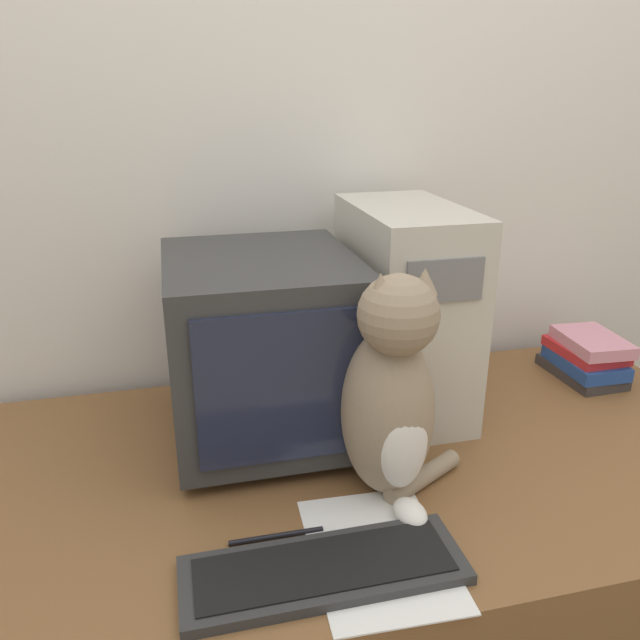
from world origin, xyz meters
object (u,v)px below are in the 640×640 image
object	(u,v)px
keyboard	(324,570)
crt_monitor	(263,346)
computer_tower	(404,310)
cat	(391,398)
book_stack	(586,357)
pen	(276,536)

from	to	relation	value
keyboard	crt_monitor	bearing A→B (deg)	92.46
computer_tower	cat	distance (m)	0.34
crt_monitor	book_stack	xyz separation A→B (m)	(0.82, 0.07, -0.14)
crt_monitor	computer_tower	distance (m)	0.33
cat	pen	size ratio (longest dim) A/B	2.72
computer_tower	cat	xyz separation A→B (m)	(-0.14, -0.31, -0.04)
keyboard	pen	size ratio (longest dim) A/B	2.76
keyboard	cat	xyz separation A→B (m)	(0.16, 0.18, 0.18)
keyboard	pen	xyz separation A→B (m)	(-0.06, 0.10, -0.01)
keyboard	pen	world-z (taller)	keyboard
crt_monitor	keyboard	bearing A→B (deg)	-87.54
keyboard	book_stack	distance (m)	0.95
crt_monitor	computer_tower	bearing A→B (deg)	9.76
crt_monitor	computer_tower	world-z (taller)	computer_tower
computer_tower	pen	bearing A→B (deg)	-132.54
cat	pen	bearing A→B (deg)	-166.41
crt_monitor	pen	distance (m)	0.39
keyboard	pen	bearing A→B (deg)	119.63
crt_monitor	keyboard	world-z (taller)	crt_monitor
cat	pen	xyz separation A→B (m)	(-0.22, -0.08, -0.18)
crt_monitor	pen	world-z (taller)	crt_monitor
crt_monitor	cat	size ratio (longest dim) A/B	1.01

